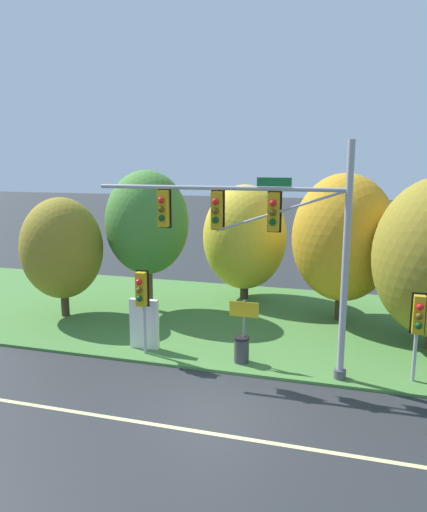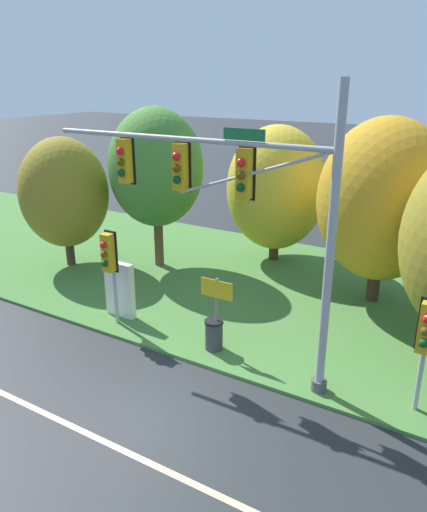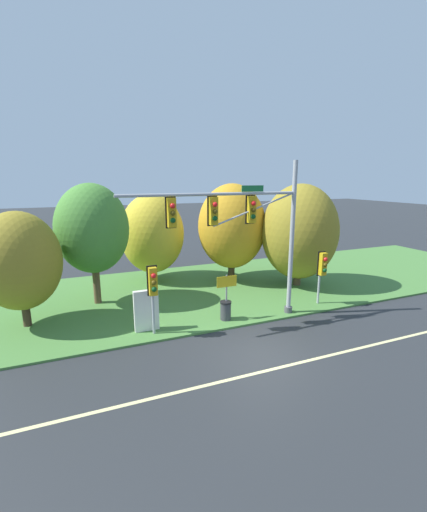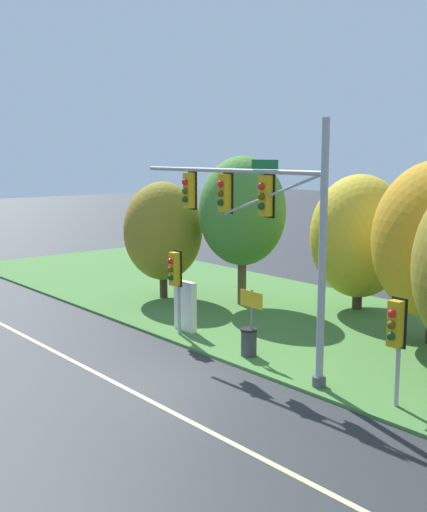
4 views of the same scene
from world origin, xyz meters
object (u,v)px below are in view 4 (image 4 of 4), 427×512
(route_sign_post, at_px, (251,310))
(tree_behind_signpost, at_px, (359,236))
(tree_nearest_road, at_px, (163,231))
(trash_bin, at_px, (249,342))
(traffic_signal_mast, at_px, (259,215))
(pedestrian_signal_near_kerb, at_px, (175,274))
(tree_left_of_mast, at_px, (242,211))
(info_kiosk, at_px, (185,306))
(pedestrian_signal_further_along, at_px, (396,330))

(route_sign_post, distance_m, tree_behind_signpost, 8.32)
(tree_nearest_road, xyz_separation_m, trash_bin, (8.91, -2.91, -2.64))
(traffic_signal_mast, bearing_deg, tree_behind_signpost, 106.82)
(tree_behind_signpost, xyz_separation_m, trash_bin, (1.74, -8.01, -2.69))
(pedestrian_signal_near_kerb, height_order, tree_nearest_road, tree_nearest_road)
(tree_left_of_mast, relative_size, tree_behind_signpost, 1.13)
(pedestrian_signal_near_kerb, bearing_deg, info_kiosk, 109.51)
(route_sign_post, distance_m, tree_left_of_mast, 7.86)
(tree_left_of_mast, distance_m, info_kiosk, 5.85)
(pedestrian_signal_near_kerb, relative_size, tree_left_of_mast, 0.48)
(info_kiosk, height_order, trash_bin, info_kiosk)
(pedestrian_signal_near_kerb, relative_size, route_sign_post, 1.40)
(pedestrian_signal_further_along, relative_size, tree_nearest_road, 0.55)
(route_sign_post, height_order, tree_behind_signpost, tree_behind_signpost)
(tree_nearest_road, xyz_separation_m, tree_behind_signpost, (7.18, 5.10, 0.05))
(pedestrian_signal_near_kerb, distance_m, route_sign_post, 3.75)
(pedestrian_signal_further_along, relative_size, route_sign_post, 1.32)
(tree_behind_signpost, bearing_deg, pedestrian_signal_near_kerb, -102.51)
(traffic_signal_mast, xyz_separation_m, tree_nearest_road, (-9.71, 3.30, -1.64))
(tree_behind_signpost, bearing_deg, route_sign_post, -77.24)
(traffic_signal_mast, height_order, tree_behind_signpost, traffic_signal_mast)
(tree_nearest_road, distance_m, info_kiosk, 6.14)
(route_sign_post, bearing_deg, tree_nearest_road, 162.33)
(tree_behind_signpost, bearing_deg, traffic_signal_mast, -73.18)
(pedestrian_signal_near_kerb, bearing_deg, trash_bin, 5.58)
(tree_behind_signpost, relative_size, info_kiosk, 3.05)
(traffic_signal_mast, relative_size, tree_nearest_road, 1.59)
(info_kiosk, bearing_deg, trash_bin, -4.05)
(pedestrian_signal_near_kerb, bearing_deg, tree_left_of_mast, 111.40)
(traffic_signal_mast, bearing_deg, tree_left_of_mast, 140.93)
(traffic_signal_mast, bearing_deg, pedestrian_signal_near_kerb, 179.51)
(trash_bin, bearing_deg, pedestrian_signal_further_along, -0.83)
(route_sign_post, xyz_separation_m, trash_bin, (-0.06, -0.05, -1.08))
(pedestrian_signal_further_along, bearing_deg, pedestrian_signal_near_kerb, -178.33)
(pedestrian_signal_near_kerb, xyz_separation_m, route_sign_post, (3.66, 0.40, -0.73))
(trash_bin, bearing_deg, tree_behind_signpost, 102.25)
(traffic_signal_mast, distance_m, trash_bin, 4.38)
(pedestrian_signal_further_along, xyz_separation_m, info_kiosk, (-9.46, 0.35, -1.18))
(pedestrian_signal_further_along, distance_m, tree_left_of_mast, 12.45)
(traffic_signal_mast, relative_size, pedestrian_signal_further_along, 2.90)
(tree_nearest_road, height_order, tree_left_of_mast, tree_left_of_mast)
(tree_nearest_road, relative_size, tree_behind_signpost, 0.93)
(tree_nearest_road, xyz_separation_m, tree_left_of_mast, (3.30, 1.91, 1.03))
(route_sign_post, height_order, tree_nearest_road, tree_nearest_road)
(traffic_signal_mast, distance_m, tree_left_of_mast, 8.29)
(route_sign_post, relative_size, tree_nearest_road, 0.42)
(tree_behind_signpost, relative_size, trash_bin, 6.23)
(route_sign_post, bearing_deg, trash_bin, -144.10)
(pedestrian_signal_further_along, bearing_deg, info_kiosk, 177.87)
(pedestrian_signal_near_kerb, distance_m, tree_nearest_road, 6.30)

